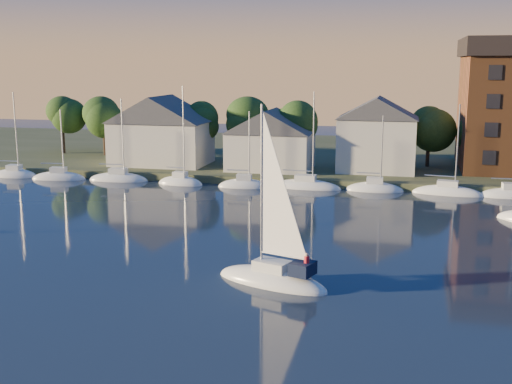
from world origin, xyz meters
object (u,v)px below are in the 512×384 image
(clubhouse_east, at_px, (377,133))
(clubhouse_centre, at_px, (271,139))
(clubhouse_west, at_px, (161,129))
(hero_sailboat, at_px, (274,276))

(clubhouse_east, bearing_deg, clubhouse_centre, -171.87)
(clubhouse_west, relative_size, hero_sailboat, 1.01)
(clubhouse_centre, bearing_deg, clubhouse_east, 8.13)
(clubhouse_centre, xyz_separation_m, hero_sailboat, (9.17, -42.33, -4.56))
(clubhouse_west, bearing_deg, clubhouse_east, 1.91)
(clubhouse_centre, relative_size, hero_sailboat, 0.85)
(clubhouse_centre, xyz_separation_m, clubhouse_east, (14.00, 2.00, 0.87))
(clubhouse_west, height_order, clubhouse_east, clubhouse_east)
(clubhouse_east, bearing_deg, hero_sailboat, -96.21)
(clubhouse_centre, distance_m, clubhouse_east, 14.17)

